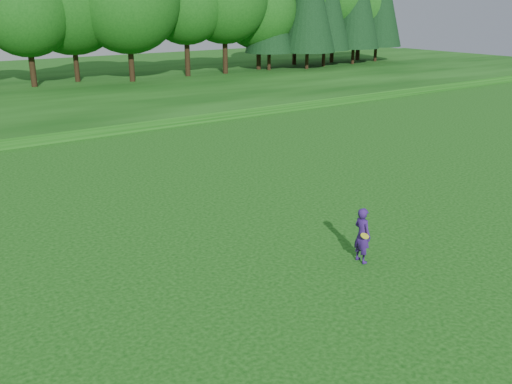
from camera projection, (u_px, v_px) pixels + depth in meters
ground at (212, 281)px, 15.86m from camera, size 140.00×140.00×0.00m
walking_path at (23, 143)px, 31.30m from camera, size 130.00×1.60×0.04m
woman at (362, 235)px, 16.80m from camera, size 0.50×0.68×1.70m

